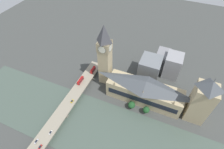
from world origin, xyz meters
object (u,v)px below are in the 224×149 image
double_decker_bus_lead (80,80)px  victoria_tower (202,101)px  car_southbound_lead (72,101)px  double_decker_bus_mid (93,70)px  road_bridge (62,112)px  car_northbound_mid (51,132)px  parliament_hall (144,91)px  clock_tower (105,55)px  car_northbound_tail (40,147)px  car_northbound_lead (36,141)px

double_decker_bus_lead → victoria_tower: bearing=-85.7°
car_southbound_lead → double_decker_bus_mid: bearing=0.1°
road_bridge → car_northbound_mid: size_ratio=37.84×
double_decker_bus_lead → car_southbound_lead: double_decker_bus_lead is taller
parliament_hall → road_bridge: (-52.97, 72.18, -9.93)m
clock_tower → victoria_tower: bearing=-95.5°
double_decker_bus_mid → car_northbound_mid: size_ratio=2.36×
double_decker_bus_mid → car_southbound_lead: bearing=-179.9°
parliament_hall → double_decker_bus_lead: (-9.58, 74.72, -6.17)m
victoria_tower → clock_tower: bearing=84.5°
double_decker_bus_lead → double_decker_bus_mid: size_ratio=1.15×
car_northbound_mid → car_southbound_lead: bearing=0.6°
double_decker_bus_mid → clock_tower: bearing=-95.7°
car_northbound_tail → double_decker_bus_mid: bearing=0.1°
victoria_tower → car_northbound_mid: 145.81m
parliament_hall → car_northbound_mid: (-76.16, 68.69, -8.15)m
car_northbound_lead → car_northbound_tail: size_ratio=1.08×
road_bridge → double_decker_bus_mid: bearing=-2.6°
double_decker_bus_lead → car_northbound_lead: bearing=179.4°
victoria_tower → road_bridge: victoria_tower is taller
double_decker_bus_mid → car_northbound_tail: bearing=-179.9°
car_northbound_lead → car_northbound_mid: size_ratio=1.11×
road_bridge → double_decker_bus_mid: 65.14m
road_bridge → double_decker_bus_lead: bearing=3.4°
road_bridge → car_southbound_lead: (15.11, -3.11, 1.76)m
victoria_tower → car_northbound_tail: (-91.05, 122.97, -20.27)m
clock_tower → double_decker_bus_lead: size_ratio=6.66×
clock_tower → double_decker_bus_lead: bearing=129.5°
double_decker_bus_mid → car_northbound_tail: double_decker_bus_mid is taller
parliament_hall → road_bridge: bearing=126.3°
double_decker_bus_lead → car_northbound_lead: size_ratio=2.44×
road_bridge → victoria_tower: bearing=-67.2°
parliament_hall → car_southbound_lead: parliament_hall is taller
car_northbound_lead → car_northbound_tail: bearing=-113.3°
car_northbound_mid → car_northbound_tail: bearing=178.7°
car_northbound_lead → car_northbound_mid: car_northbound_mid is taller
double_decker_bus_lead → car_southbound_lead: 28.91m
clock_tower → car_southbound_lead: 61.80m
victoria_tower → car_northbound_mid: bearing=121.9°
road_bridge → car_southbound_lead: size_ratio=37.25×
double_decker_bus_mid → double_decker_bus_lead: bearing=165.6°
victoria_tower → road_bridge: bearing=112.8°
parliament_hall → road_bridge: parliament_hall is taller
double_decker_bus_mid → victoria_tower: bearing=-95.5°
road_bridge → double_decker_bus_lead: (43.39, 2.54, 3.76)m
clock_tower → car_southbound_lead: clock_tower is taller
clock_tower → car_northbound_tail: (-101.15, 18.23, -34.29)m
victoria_tower → car_southbound_lead: 130.31m
parliament_hall → clock_tower: clock_tower is taller
parliament_hall → double_decker_bus_mid: (11.99, 69.18, -6.09)m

